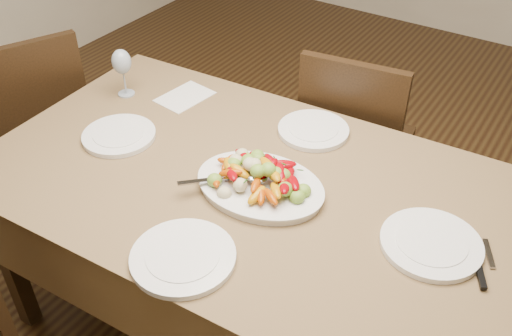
{
  "coord_description": "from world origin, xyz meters",
  "views": [
    {
      "loc": [
        0.78,
        -1.4,
        1.92
      ],
      "look_at": [
        0.01,
        -0.21,
        0.82
      ],
      "focal_mm": 40.0,
      "sensor_mm": 36.0,
      "label": 1
    }
  ],
  "objects_px": {
    "plate_left": "(119,136)",
    "chair_far": "(357,142)",
    "dining_table": "(256,264)",
    "serving_platter": "(260,187)",
    "plate_far": "(313,130)",
    "plate_near": "(183,257)",
    "plate_right": "(431,244)",
    "chair_left": "(35,124)",
    "wine_glass": "(123,71)"
  },
  "relations": [
    {
      "from": "plate_left",
      "to": "chair_far",
      "type": "bearing_deg",
      "value": 54.99
    },
    {
      "from": "chair_far",
      "to": "dining_table",
      "type": "bearing_deg",
      "value": 80.12
    },
    {
      "from": "serving_platter",
      "to": "plate_far",
      "type": "relative_size",
      "value": 1.6
    },
    {
      "from": "dining_table",
      "to": "plate_near",
      "type": "bearing_deg",
      "value": -87.92
    },
    {
      "from": "chair_far",
      "to": "plate_far",
      "type": "relative_size",
      "value": 3.71
    },
    {
      "from": "plate_right",
      "to": "plate_far",
      "type": "height_order",
      "value": "same"
    },
    {
      "from": "chair_left",
      "to": "plate_right",
      "type": "distance_m",
      "value": 1.87
    },
    {
      "from": "chair_far",
      "to": "plate_left",
      "type": "bearing_deg",
      "value": 47.17
    },
    {
      "from": "chair_left",
      "to": "plate_far",
      "type": "xyz_separation_m",
      "value": [
        1.29,
        0.26,
        0.29
      ]
    },
    {
      "from": "serving_platter",
      "to": "chair_far",
      "type": "bearing_deg",
      "value": 90.13
    },
    {
      "from": "serving_platter",
      "to": "plate_right",
      "type": "relative_size",
      "value": 1.43
    },
    {
      "from": "chair_far",
      "to": "chair_left",
      "type": "height_order",
      "value": "same"
    },
    {
      "from": "chair_far",
      "to": "plate_right",
      "type": "relative_size",
      "value": 3.32
    },
    {
      "from": "chair_far",
      "to": "plate_near",
      "type": "bearing_deg",
      "value": 81.5
    },
    {
      "from": "plate_left",
      "to": "plate_near",
      "type": "height_order",
      "value": "same"
    },
    {
      "from": "chair_far",
      "to": "plate_right",
      "type": "height_order",
      "value": "chair_far"
    },
    {
      "from": "plate_left",
      "to": "wine_glass",
      "type": "relative_size",
      "value": 1.27
    },
    {
      "from": "serving_platter",
      "to": "plate_left",
      "type": "height_order",
      "value": "serving_platter"
    },
    {
      "from": "dining_table",
      "to": "chair_far",
      "type": "bearing_deg",
      "value": 87.94
    },
    {
      "from": "chair_left",
      "to": "wine_glass",
      "type": "relative_size",
      "value": 4.64
    },
    {
      "from": "serving_platter",
      "to": "wine_glass",
      "type": "height_order",
      "value": "wine_glass"
    },
    {
      "from": "plate_right",
      "to": "plate_left",
      "type": "bearing_deg",
      "value": -175.53
    },
    {
      "from": "plate_near",
      "to": "wine_glass",
      "type": "height_order",
      "value": "wine_glass"
    },
    {
      "from": "serving_platter",
      "to": "plate_left",
      "type": "xyz_separation_m",
      "value": [
        -0.58,
        -0.03,
        -0.0
      ]
    },
    {
      "from": "serving_platter",
      "to": "plate_far",
      "type": "xyz_separation_m",
      "value": [
        -0.02,
        0.38,
        -0.0
      ]
    },
    {
      "from": "plate_left",
      "to": "plate_right",
      "type": "bearing_deg",
      "value": 4.47
    },
    {
      "from": "dining_table",
      "to": "plate_far",
      "type": "relative_size",
      "value": 7.19
    },
    {
      "from": "dining_table",
      "to": "wine_glass",
      "type": "xyz_separation_m",
      "value": [
        -0.74,
        0.19,
        0.48
      ]
    },
    {
      "from": "wine_glass",
      "to": "plate_near",
      "type": "bearing_deg",
      "value": -37.29
    },
    {
      "from": "plate_left",
      "to": "plate_right",
      "type": "height_order",
      "value": "same"
    },
    {
      "from": "chair_left",
      "to": "dining_table",
      "type": "bearing_deg",
      "value": 109.0
    },
    {
      "from": "chair_far",
      "to": "plate_right",
      "type": "distance_m",
      "value": 0.96
    },
    {
      "from": "plate_right",
      "to": "wine_glass",
      "type": "xyz_separation_m",
      "value": [
        -1.31,
        0.15,
        0.09
      ]
    },
    {
      "from": "chair_far",
      "to": "serving_platter",
      "type": "relative_size",
      "value": 2.32
    },
    {
      "from": "chair_left",
      "to": "serving_platter",
      "type": "distance_m",
      "value": 1.34
    },
    {
      "from": "plate_far",
      "to": "plate_near",
      "type": "xyz_separation_m",
      "value": [
        -0.0,
        -0.74,
        0.0
      ]
    },
    {
      "from": "plate_left",
      "to": "plate_near",
      "type": "xyz_separation_m",
      "value": [
        0.56,
        -0.33,
        0.0
      ]
    },
    {
      "from": "dining_table",
      "to": "plate_far",
      "type": "distance_m",
      "value": 0.53
    },
    {
      "from": "dining_table",
      "to": "chair_left",
      "type": "relative_size",
      "value": 1.94
    },
    {
      "from": "serving_platter",
      "to": "plate_left",
      "type": "distance_m",
      "value": 0.58
    },
    {
      "from": "serving_platter",
      "to": "plate_right",
      "type": "xyz_separation_m",
      "value": [
        0.54,
        0.06,
        -0.0
      ]
    },
    {
      "from": "chair_far",
      "to": "plate_right",
      "type": "xyz_separation_m",
      "value": [
        0.54,
        -0.74,
        0.29
      ]
    },
    {
      "from": "dining_table",
      "to": "chair_far",
      "type": "distance_m",
      "value": 0.78
    },
    {
      "from": "dining_table",
      "to": "wine_glass",
      "type": "relative_size",
      "value": 8.98
    },
    {
      "from": "plate_near",
      "to": "serving_platter",
      "type": "bearing_deg",
      "value": 87.56
    },
    {
      "from": "chair_far",
      "to": "wine_glass",
      "type": "relative_size",
      "value": 4.64
    },
    {
      "from": "plate_right",
      "to": "plate_far",
      "type": "xyz_separation_m",
      "value": [
        -0.55,
        0.32,
        0.0
      ]
    },
    {
      "from": "chair_left",
      "to": "plate_near",
      "type": "height_order",
      "value": "chair_left"
    },
    {
      "from": "plate_near",
      "to": "plate_left",
      "type": "bearing_deg",
      "value": 149.24
    },
    {
      "from": "plate_far",
      "to": "wine_glass",
      "type": "distance_m",
      "value": 0.78
    }
  ]
}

